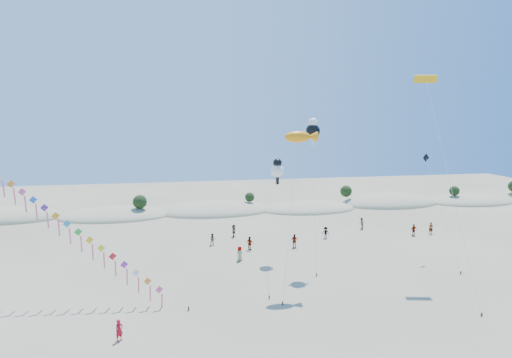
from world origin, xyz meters
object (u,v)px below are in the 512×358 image
object	(u,v)px
kite_train	(29,198)
flyer_foreground	(119,330)
fish_kite	(301,137)
parafoil_kite	(426,83)

from	to	relation	value
kite_train	flyer_foreground	size ratio (longest dim) A/B	15.71
kite_train	fish_kite	size ratio (longest dim) A/B	1.71
kite_train	flyer_foreground	world-z (taller)	kite_train
flyer_foreground	fish_kite	bearing A→B (deg)	-10.70
parafoil_kite	flyer_foreground	xyz separation A→B (m)	(-28.94, -9.66, -18.38)
kite_train	parafoil_kite	distance (m)	38.47
parafoil_kite	flyer_foreground	size ratio (longest dim) A/B	12.64
fish_kite	parafoil_kite	xyz separation A→B (m)	(13.18, 1.17, 5.19)
fish_kite	parafoil_kite	bearing A→B (deg)	5.07
fish_kite	kite_train	bearing A→B (deg)	178.85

